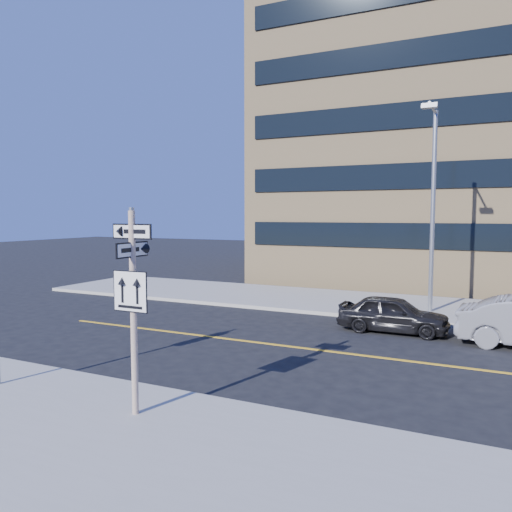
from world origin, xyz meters
The scene contains 5 objects.
ground centered at (0.00, 0.00, 0.00)m, with size 120.00×120.00×0.00m, color black.
sign_pole centered at (0.00, -2.51, 2.44)m, with size 0.92×0.92×4.06m.
parked_car_a centered at (3.19, 7.33, 0.64)m, with size 3.74×1.50×1.27m, color black.
streetlight_a centered at (4.00, 10.76, 4.76)m, with size 0.55×2.25×8.00m.
building_brick centered at (2.00, 25.00, 9.00)m, with size 18.00×18.00×18.00m, color tan.
Camera 1 is at (6.29, -10.08, 4.08)m, focal length 35.00 mm.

